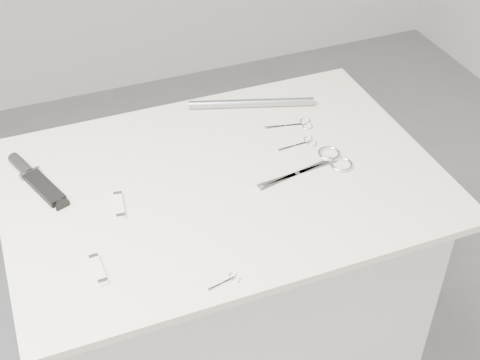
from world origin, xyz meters
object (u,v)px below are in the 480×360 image
object	(u,v)px
plinth	(225,310)
pocket_knife_b	(119,205)
pocket_knife_a	(98,270)
metal_rail	(251,103)
embroidery_scissors_b	(302,144)
tiny_scissors	(228,281)
embroidery_scissors_a	(297,125)
sheathed_knife	(34,177)
large_shears	(322,164)

from	to	relation	value
plinth	pocket_knife_b	size ratio (longest dim) A/B	10.40
pocket_knife_a	metal_rail	distance (m)	0.67
plinth	pocket_knife_b	distance (m)	0.54
embroidery_scissors_b	metal_rail	distance (m)	0.21
plinth	metal_rail	xyz separation A→B (m)	(0.18, 0.26, 0.48)
tiny_scissors	plinth	bearing A→B (deg)	59.73
embroidery_scissors_a	plinth	bearing A→B (deg)	-140.74
sheathed_knife	large_shears	bearing A→B (deg)	-126.76
plinth	metal_rail	distance (m)	0.57
plinth	tiny_scissors	size ratio (longest dim) A/B	12.93
pocket_knife_a	pocket_knife_b	world-z (taller)	pocket_knife_b
large_shears	embroidery_scissors_a	size ratio (longest dim) A/B	1.98
large_shears	embroidery_scissors_b	xyz separation A→B (m)	(-0.01, 0.09, -0.00)
pocket_knife_a	pocket_knife_b	xyz separation A→B (m)	(0.08, 0.17, 0.00)
plinth	pocket_knife_a	bearing A→B (deg)	-150.82
large_shears	embroidery_scissors_a	world-z (taller)	large_shears
large_shears	tiny_scissors	xyz separation A→B (m)	(-0.34, -0.26, -0.00)
embroidery_scissors_b	large_shears	bearing A→B (deg)	-89.53
plinth	embroidery_scissors_a	world-z (taller)	embroidery_scissors_a
pocket_knife_b	embroidery_scissors_a	bearing A→B (deg)	-65.42
embroidery_scissors_b	metal_rail	world-z (taller)	metal_rail
pocket_knife_a	sheathed_knife	bearing A→B (deg)	10.82
tiny_scissors	pocket_knife_a	world-z (taller)	pocket_knife_a
large_shears	sheathed_knife	size ratio (longest dim) A/B	1.14
pocket_knife_a	pocket_knife_b	bearing A→B (deg)	-27.94
embroidery_scissors_b	tiny_scissors	distance (m)	0.49
embroidery_scissors_b	tiny_scissors	xyz separation A→B (m)	(-0.33, -0.36, -0.00)
pocket_knife_b	pocket_knife_a	bearing A→B (deg)	162.57
pocket_knife_b	metal_rail	distance (m)	0.50
pocket_knife_b	metal_rail	size ratio (longest dim) A/B	0.26
tiny_scissors	sheathed_knife	xyz separation A→B (m)	(-0.31, 0.45, 0.01)
embroidery_scissors_a	metal_rail	bearing A→B (deg)	133.81
tiny_scissors	metal_rail	world-z (taller)	metal_rail
plinth	embroidery_scissors_a	xyz separation A→B (m)	(0.26, 0.13, 0.47)
sheathed_knife	embroidery_scissors_a	bearing A→B (deg)	-111.84
plinth	pocket_knife_a	xyz separation A→B (m)	(-0.33, -0.18, 0.47)
embroidery_scissors_b	metal_rail	xyz separation A→B (m)	(-0.05, 0.20, 0.01)
embroidery_scissors_a	pocket_knife_a	size ratio (longest dim) A/B	1.51
plinth	metal_rail	world-z (taller)	metal_rail
tiny_scissors	pocket_knife_a	xyz separation A→B (m)	(-0.23, 0.12, 0.00)
pocket_knife_a	metal_rail	size ratio (longest dim) A/B	0.25
sheathed_knife	pocket_knife_b	xyz separation A→B (m)	(0.16, -0.16, -0.00)
large_shears	plinth	bearing A→B (deg)	162.27
pocket_knife_a	metal_rail	world-z (taller)	metal_rail
large_shears	pocket_knife_b	distance (m)	0.48
plinth	sheathed_knife	bearing A→B (deg)	159.30
embroidery_scissors_a	large_shears	bearing A→B (deg)	-84.16
metal_rail	sheathed_knife	bearing A→B (deg)	-169.93
embroidery_scissors_a	pocket_knife_a	world-z (taller)	pocket_knife_a
large_shears	pocket_knife_a	bearing A→B (deg)	-174.17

